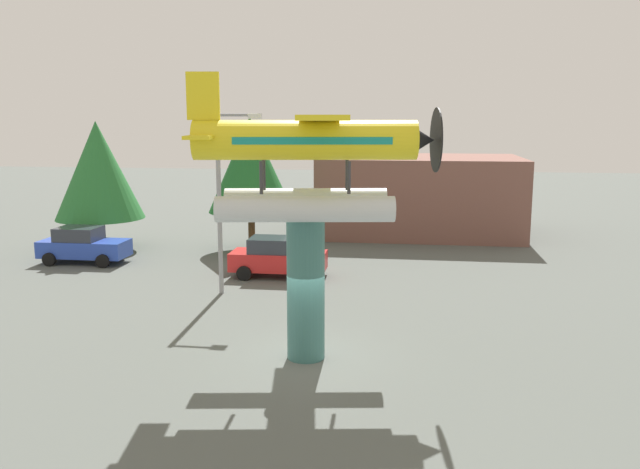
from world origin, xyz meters
TOP-DOWN VIEW (x-y plane):
  - ground_plane at (0.00, 0.00)m, footprint 140.00×140.00m
  - display_pedestal at (0.00, 0.00)m, footprint 1.10×1.10m
  - floatplane_monument at (0.13, 0.02)m, footprint 7.09×10.45m
  - car_near_blue at (-12.75, 11.11)m, footprint 4.20×2.02m
  - car_mid_red at (-2.84, 9.65)m, footprint 4.20×2.02m
  - streetlight_primary at (-4.29, 6.60)m, footprint 1.84×0.28m
  - storefront_building at (3.51, 22.00)m, footprint 11.92×7.88m
  - tree_west at (-13.38, 14.35)m, footprint 4.62×4.62m
  - tree_east at (-5.33, 15.09)m, footprint 4.44×4.44m

SIDE VIEW (x-z plane):
  - ground_plane at x=0.00m, z-range 0.00..0.00m
  - car_near_blue at x=-12.75m, z-range 0.00..1.76m
  - car_mid_red at x=-2.84m, z-range 0.00..1.76m
  - display_pedestal at x=0.00m, z-range 0.00..4.20m
  - storefront_building at x=3.51m, z-range 0.00..4.66m
  - streetlight_primary at x=-4.29m, z-range 0.62..7.80m
  - tree_west at x=-13.38m, z-range 0.84..7.66m
  - tree_east at x=-5.33m, z-range 1.04..8.08m
  - floatplane_monument at x=0.13m, z-range 3.87..7.87m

